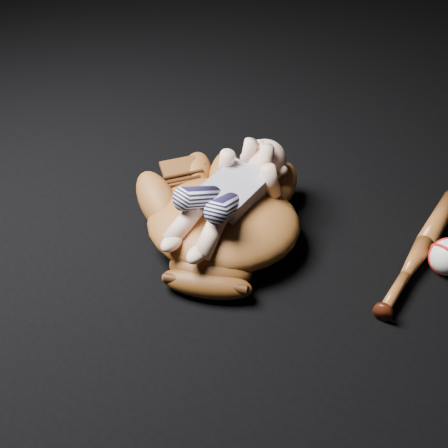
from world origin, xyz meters
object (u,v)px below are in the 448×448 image
object	(u,v)px
baseball_glove	(223,216)
baseball_bat	(421,250)
baseball	(448,257)
newborn_baby	(226,193)

from	to	relation	value
baseball_glove	baseball_bat	size ratio (longest dim) A/B	1.05
baseball	newborn_baby	bearing A→B (deg)	-159.41
baseball_glove	baseball	size ratio (longest dim) A/B	6.12
newborn_baby	baseball	distance (m)	0.50
baseball_glove	baseball	bearing A→B (deg)	0.81
newborn_baby	baseball_bat	size ratio (longest dim) A/B	0.86
baseball	baseball_glove	bearing A→B (deg)	-158.80
baseball_glove	newborn_baby	size ratio (longest dim) A/B	1.22
baseball_glove	baseball_bat	bearing A→B (deg)	5.19
baseball_bat	newborn_baby	bearing A→B (deg)	-155.05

